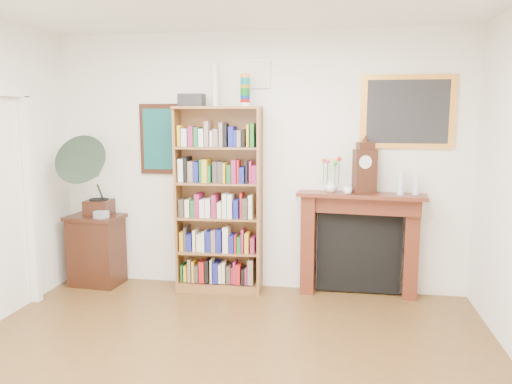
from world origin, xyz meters
TOP-DOWN VIEW (x-y plane):
  - room at (0.00, 0.00)m, footprint 4.51×5.01m
  - teal_poster at (-1.05, 2.48)m, footprint 0.58×0.04m
  - small_picture at (0.00, 2.48)m, footprint 0.26×0.04m
  - gilt_painting at (1.55, 2.48)m, footprint 0.95×0.04m
  - bookshelf at (-0.41, 2.31)m, footprint 0.94×0.38m
  - side_cabinet at (-1.83, 2.27)m, footprint 0.62×0.47m
  - fireplace at (1.10, 2.40)m, footprint 1.34×0.44m
  - gramophone at (-1.80, 2.17)m, footprint 0.58×0.71m
  - cd_stack at (-1.69, 2.15)m, footprint 0.15×0.15m
  - mantel_clock at (1.13, 2.34)m, footprint 0.26×0.20m
  - flower_vase at (0.79, 2.37)m, footprint 0.14×0.14m
  - teacup at (0.96, 2.28)m, footprint 0.09×0.09m
  - bottle_left at (1.49, 2.32)m, footprint 0.07×0.07m
  - bottle_right at (1.65, 2.33)m, footprint 0.06×0.06m

SIDE VIEW (x-z plane):
  - side_cabinet at x=-1.83m, z-range 0.00..0.80m
  - fireplace at x=1.10m, z-range 0.10..1.21m
  - cd_stack at x=-1.69m, z-range 0.80..0.88m
  - bookshelf at x=-0.41m, z-range -0.03..2.28m
  - teacup at x=0.96m, z-range 1.11..1.19m
  - flower_vase at x=0.79m, z-range 1.11..1.25m
  - bottle_right at x=1.65m, z-range 1.11..1.31m
  - bottle_left at x=1.49m, z-range 1.11..1.35m
  - gramophone at x=-1.80m, z-range 0.86..1.76m
  - mantel_clock at x=1.13m, z-range 1.10..1.63m
  - room at x=0.00m, z-range -0.01..2.81m
  - teal_poster at x=-1.05m, z-range 1.26..2.04m
  - gilt_painting at x=1.55m, z-range 1.58..2.33m
  - small_picture at x=0.00m, z-range 2.20..2.50m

